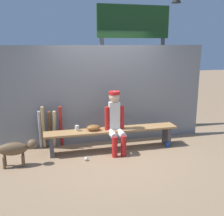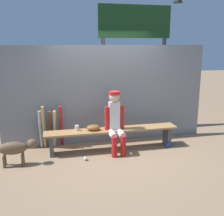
{
  "view_description": "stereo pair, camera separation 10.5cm",
  "coord_description": "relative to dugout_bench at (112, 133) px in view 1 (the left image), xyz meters",
  "views": [
    {
      "loc": [
        -1.31,
        -5.18,
        2.18
      ],
      "look_at": [
        0.0,
        0.0,
        0.9
      ],
      "focal_mm": 43.25,
      "sensor_mm": 36.0,
      "label": 1
    },
    {
      "loc": [
        -1.21,
        -5.2,
        2.18
      ],
      "look_at": [
        0.0,
        0.0,
        0.9
      ],
      "focal_mm": 43.25,
      "sensor_mm": 36.0,
      "label": 2
    }
  ],
  "objects": [
    {
      "name": "baseball",
      "position": [
        -0.62,
        -0.42,
        -0.32
      ],
      "size": [
        0.07,
        0.07,
        0.07
      ],
      "primitive_type": "sphere",
      "color": "white",
      "rests_on": "ground_plane"
    },
    {
      "name": "cup_on_ground",
      "position": [
        1.2,
        -0.15,
        -0.31
      ],
      "size": [
        0.08,
        0.08,
        0.11
      ],
      "primitive_type": "cylinder",
      "color": "#1E47AD",
      "rests_on": "ground_plane"
    },
    {
      "name": "bat_wood_natural",
      "position": [
        -1.16,
        0.39,
        0.06
      ],
      "size": [
        0.1,
        0.24,
        0.84
      ],
      "primitive_type": "cylinder",
      "rotation": [
        0.2,
        0.0,
        0.18
      ],
      "color": "tan",
      "rests_on": "ground_plane"
    },
    {
      "name": "cup_on_bench",
      "position": [
        -0.72,
        0.07,
        0.15
      ],
      "size": [
        0.08,
        0.08,
        0.11
      ],
      "primitive_type": "cylinder",
      "color": "silver",
      "rests_on": "dugout_bench"
    },
    {
      "name": "scoreboard",
      "position": [
        0.95,
        1.35,
        1.96
      ],
      "size": [
        2.1,
        0.27,
        3.34
      ],
      "color": "#3F3F42",
      "rests_on": "ground_plane"
    },
    {
      "name": "bat_aluminum_silver",
      "position": [
        -1.46,
        0.43,
        0.06
      ],
      "size": [
        0.06,
        0.16,
        0.84
      ],
      "primitive_type": "cylinder",
      "rotation": [
        0.12,
        0.0,
        -0.0
      ],
      "color": "#B7B7BC",
      "rests_on": "ground_plane"
    },
    {
      "name": "dog",
      "position": [
        -1.87,
        -0.34,
        -0.03
      ],
      "size": [
        0.84,
        0.2,
        0.49
      ],
      "color": "brown",
      "rests_on": "ground_plane"
    },
    {
      "name": "chainlink_fence",
      "position": [
        0.0,
        0.53,
        0.72
      ],
      "size": [
        4.56,
        0.03,
        2.15
      ],
      "primitive_type": "cube",
      "color": "gray",
      "rests_on": "ground_plane"
    },
    {
      "name": "bat_aluminum_red",
      "position": [
        -1.02,
        0.43,
        0.1
      ],
      "size": [
        0.1,
        0.25,
        0.92
      ],
      "primitive_type": "cylinder",
      "rotation": [
        0.2,
        0.0,
        -0.14
      ],
      "color": "#B22323",
      "rests_on": "ground_plane"
    },
    {
      "name": "player_seated",
      "position": [
        0.05,
        -0.1,
        0.31
      ],
      "size": [
        0.41,
        0.55,
        1.25
      ],
      "color": "silver",
      "rests_on": "ground_plane"
    },
    {
      "name": "baseball_glove",
      "position": [
        -0.39,
        0.0,
        0.15
      ],
      "size": [
        0.28,
        0.2,
        0.12
      ],
      "primitive_type": "ellipsoid",
      "color": "brown",
      "rests_on": "dugout_bench"
    },
    {
      "name": "ground_plane",
      "position": [
        0.0,
        0.0,
        -0.36
      ],
      "size": [
        30.0,
        30.0,
        0.0
      ],
      "primitive_type": "plane",
      "color": "#937556"
    },
    {
      "name": "bat_wood_tan",
      "position": [
        -1.38,
        0.4,
        0.11
      ],
      "size": [
        0.07,
        0.22,
        0.94
      ],
      "primitive_type": "cylinder",
      "rotation": [
        0.16,
        0.0,
        -0.04
      ],
      "color": "tan",
      "rests_on": "ground_plane"
    },
    {
      "name": "bat_wood_dark",
      "position": [
        -1.25,
        0.42,
        0.05
      ],
      "size": [
        0.06,
        0.23,
        0.83
      ],
      "primitive_type": "cylinder",
      "rotation": [
        0.2,
        0.0,
        -0.0
      ],
      "color": "brown",
      "rests_on": "ground_plane"
    },
    {
      "name": "dugout_bench",
      "position": [
        0.0,
        0.0,
        0.0
      ],
      "size": [
        2.78,
        0.36,
        0.45
      ],
      "color": "#AD7F4C",
      "rests_on": "ground_plane"
    }
  ]
}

